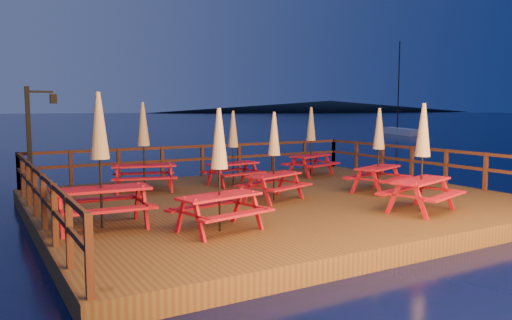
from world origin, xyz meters
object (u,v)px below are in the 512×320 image
object	(u,v)px
picnic_table_1	(100,158)
picnic_table_2	(233,147)
sailboat	(400,131)
picnic_table_0	(219,168)
lamp_post	(35,128)

from	to	relation	value
picnic_table_1	picnic_table_2	distance (m)	6.08
sailboat	picnic_table_0	size ratio (longest dim) A/B	4.12
lamp_post	sailboat	bearing A→B (deg)	30.14
lamp_post	picnic_table_0	world-z (taller)	lamp_post
picnic_table_1	picnic_table_2	bearing A→B (deg)	40.43
lamp_post	picnic_table_2	bearing A→B (deg)	-20.75
sailboat	picnic_table_1	xyz separation A→B (m)	(-36.91, -27.44, 1.48)
lamp_post	picnic_table_0	xyz separation A→B (m)	(2.46, -7.10, -0.56)
picnic_table_0	picnic_table_1	size ratio (longest dim) A/B	0.88
sailboat	picnic_table_1	world-z (taller)	sailboat
sailboat	picnic_table_0	bearing A→B (deg)	-119.20
picnic_table_1	picnic_table_2	xyz separation A→B (m)	(4.85, 3.66, -0.21)
sailboat	picnic_table_1	size ratio (longest dim) A/B	3.64
sailboat	picnic_table_0	xyz separation A→B (m)	(-34.98, -28.84, 1.31)
lamp_post	picnic_table_1	size ratio (longest dim) A/B	1.11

